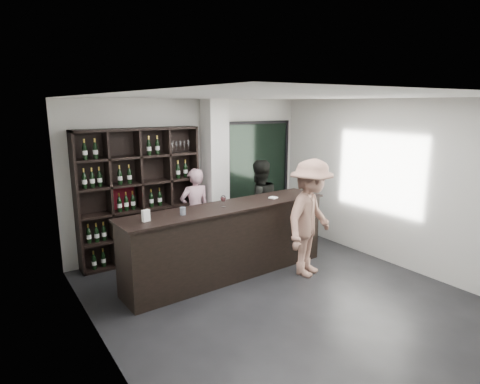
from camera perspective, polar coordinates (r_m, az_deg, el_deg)
floor at (r=6.17m, az=5.80°, el=-14.72°), size 5.00×5.50×0.01m
wine_shelf at (r=7.35m, az=-14.01°, el=-0.55°), size 2.20×0.35×2.40m
structural_column at (r=7.84m, az=-3.53°, el=2.46°), size 0.40×0.40×2.90m
glass_panel at (r=8.68m, az=2.59°, el=3.11°), size 1.60×0.08×2.10m
tasting_counter at (r=6.64m, az=-1.63°, el=-6.96°), size 3.64×0.75×1.20m
taster_pink at (r=7.68m, az=-6.42°, el=-2.66°), size 0.62×0.42×1.63m
taster_black at (r=7.78m, az=2.67°, el=-1.89°), size 0.94×0.78×1.77m
customer at (r=6.67m, az=9.98°, el=-3.69°), size 1.44×1.13×1.95m
wine_glass at (r=6.36m, az=-2.40°, el=-1.21°), size 0.12×0.12×0.21m
spit_cup at (r=5.98m, az=-8.15°, el=-2.69°), size 0.10×0.10×0.11m
napkin_stack at (r=6.98m, az=4.74°, el=-0.80°), size 0.15×0.15×0.02m
card_stand at (r=5.74m, az=-13.25°, el=-3.30°), size 0.12×0.08×0.16m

